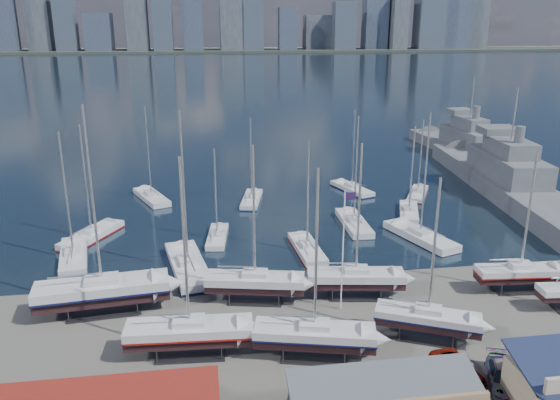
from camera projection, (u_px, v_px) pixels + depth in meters
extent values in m
plane|color=#605E59|center=(333.00, 324.00, 49.20)|extent=(1400.00, 1400.00, 0.00)
cube|color=#182938|center=(216.00, 70.00, 341.58)|extent=(1400.00, 600.00, 0.40)
cube|color=#2D332D|center=(208.00, 51.00, 586.39)|extent=(1400.00, 80.00, 2.20)
cube|color=#475166|center=(0.00, 18.00, 538.80)|extent=(26.62, 20.30, 64.32)
cube|color=#595E66|center=(38.00, 8.00, 549.64)|extent=(22.49, 24.47, 83.83)
cube|color=#3D4756|center=(66.00, 22.00, 550.77)|extent=(19.55, 21.83, 55.97)
cube|color=#475166|center=(99.00, 32.00, 563.78)|extent=(26.03, 30.49, 37.14)
cube|color=#595E66|center=(136.00, 6.00, 550.70)|extent=(21.60, 16.58, 87.63)
cube|color=#3D4756|center=(162.00, 16.00, 558.61)|extent=(19.42, 28.42, 67.60)
cube|color=#475166|center=(193.00, 23.00, 567.87)|extent=(20.24, 23.80, 54.09)
cube|color=#595E66|center=(232.00, 23.00, 570.42)|extent=(24.62, 19.72, 54.00)
cube|color=#3D4756|center=(253.00, 22.00, 571.46)|extent=(20.75, 17.93, 55.97)
cube|color=#475166|center=(287.00, 29.00, 576.85)|extent=(18.36, 16.25, 43.03)
cube|color=#595E66|center=(317.00, 32.00, 600.78)|extent=(28.49, 22.03, 35.69)
cube|color=#3D4756|center=(344.00, 26.00, 585.48)|extent=(23.34, 17.87, 49.11)
cube|color=#475166|center=(375.00, 13.00, 600.83)|extent=(25.35, 19.79, 75.95)
cube|color=#595E66|center=(397.00, 22.00, 600.68)|extent=(17.00, 27.45, 57.67)
cube|color=#475166|center=(454.00, 14.00, 616.51)|extent=(30.82, 28.37, 74.41)
cube|color=#595E66|center=(478.00, 13.00, 621.89)|extent=(21.74, 17.03, 77.48)
cube|color=#2D2D33|center=(105.00, 311.00, 51.25)|extent=(6.93, 3.74, 0.16)
cube|color=black|center=(103.00, 296.00, 50.76)|extent=(12.32, 4.15, 0.97)
cube|color=silver|center=(102.00, 287.00, 50.47)|extent=(12.38, 4.66, 0.97)
cube|color=#0D1343|center=(103.00, 291.00, 50.60)|extent=(12.50, 4.71, 0.19)
cube|color=silver|center=(101.00, 279.00, 50.25)|extent=(3.22, 2.34, 0.50)
cylinder|color=#B2B2B7|center=(92.00, 198.00, 47.85)|extent=(0.22, 0.22, 16.31)
cube|color=#2D2D33|center=(191.00, 354.00, 44.60)|extent=(5.75, 2.88, 0.16)
cube|color=black|center=(190.00, 337.00, 44.13)|extent=(10.33, 3.00, 0.82)
cube|color=silver|center=(189.00, 328.00, 43.89)|extent=(10.35, 3.43, 0.82)
cube|color=maroon|center=(189.00, 332.00, 44.00)|extent=(10.46, 3.46, 0.16)
cube|color=silver|center=(189.00, 321.00, 43.69)|extent=(2.64, 1.86, 0.50)
cylinder|color=#B2B2B7|center=(184.00, 244.00, 41.67)|extent=(0.22, 0.22, 13.78)
cube|color=#2D2D33|center=(255.00, 300.00, 53.32)|extent=(5.61, 3.43, 0.16)
cube|color=black|center=(255.00, 286.00, 52.87)|extent=(9.77, 4.18, 0.76)
cube|color=silver|center=(255.00, 279.00, 52.64)|extent=(9.85, 4.58, 0.76)
cube|color=silver|center=(255.00, 273.00, 52.44)|extent=(2.66, 2.06, 0.50)
cylinder|color=#B2B2B7|center=(254.00, 213.00, 50.58)|extent=(0.22, 0.22, 12.83)
cube|color=#2D2D33|center=(314.00, 356.00, 44.22)|extent=(5.77, 3.66, 0.16)
cube|color=black|center=(314.00, 340.00, 43.77)|extent=(9.97, 4.58, 0.78)
cube|color=silver|center=(315.00, 332.00, 43.53)|extent=(10.07, 4.98, 0.78)
cube|color=#0D1343|center=(315.00, 336.00, 43.64)|extent=(10.17, 5.03, 0.16)
cube|color=silver|center=(315.00, 325.00, 43.34)|extent=(2.75, 2.17, 0.50)
cylinder|color=#B2B2B7|center=(316.00, 251.00, 41.43)|extent=(0.22, 0.22, 13.10)
cube|color=#2D2D33|center=(355.00, 296.00, 54.19)|extent=(5.51, 3.15, 0.16)
cube|color=black|center=(356.00, 282.00, 53.73)|extent=(9.70, 3.67, 0.76)
cube|color=silver|center=(356.00, 275.00, 53.50)|extent=(9.76, 4.06, 0.76)
cube|color=silver|center=(356.00, 269.00, 53.31)|extent=(2.58, 1.93, 0.50)
cylinder|color=#B2B2B7|center=(359.00, 210.00, 51.45)|extent=(0.22, 0.22, 12.78)
cube|color=#2D2D33|center=(426.00, 338.00, 46.83)|extent=(5.28, 4.05, 0.16)
cube|color=black|center=(427.00, 323.00, 46.39)|extent=(8.78, 5.63, 0.70)
cube|color=silver|center=(428.00, 316.00, 46.18)|extent=(8.94, 5.96, 0.70)
cube|color=#0D1343|center=(428.00, 319.00, 46.27)|extent=(9.03, 6.02, 0.14)
cube|color=silver|center=(429.00, 309.00, 46.00)|extent=(2.60, 2.26, 0.50)
cylinder|color=#B2B2B7|center=(434.00, 247.00, 44.29)|extent=(0.22, 0.22, 11.79)
cube|color=#2D2D33|center=(517.00, 290.00, 55.41)|extent=(4.95, 2.57, 0.16)
cube|color=black|center=(519.00, 277.00, 54.96)|extent=(8.84, 2.76, 0.70)
cube|color=silver|center=(520.00, 270.00, 54.75)|extent=(8.87, 3.12, 0.70)
cube|color=maroon|center=(520.00, 273.00, 54.85)|extent=(8.96, 3.15, 0.14)
cube|color=silver|center=(521.00, 265.00, 54.57)|extent=(2.29, 1.63, 0.50)
cylinder|color=#B2B2B7|center=(529.00, 212.00, 52.87)|extent=(0.22, 0.22, 11.75)
cube|color=black|center=(75.00, 262.00, 62.82)|extent=(4.29, 10.61, 0.83)
cube|color=silver|center=(74.00, 256.00, 62.57)|extent=(4.71, 10.69, 0.83)
cube|color=#0D1343|center=(74.00, 259.00, 62.68)|extent=(4.76, 10.79, 0.17)
cube|color=silver|center=(73.00, 250.00, 62.37)|extent=(2.17, 2.85, 0.50)
cylinder|color=#B2B2B7|center=(66.00, 194.00, 60.33)|extent=(0.22, 0.22, 13.95)
cube|color=black|center=(92.00, 241.00, 69.10)|extent=(6.74, 10.06, 0.81)
cube|color=silver|center=(92.00, 235.00, 68.85)|extent=(7.12, 10.25, 0.81)
cube|color=maroon|center=(92.00, 238.00, 68.96)|extent=(7.19, 10.35, 0.16)
cube|color=silver|center=(91.00, 230.00, 68.65)|extent=(2.66, 3.01, 0.50)
cylinder|color=#B2B2B7|center=(85.00, 180.00, 66.67)|extent=(0.22, 0.22, 13.60)
cube|color=black|center=(152.00, 202.00, 84.48)|extent=(6.10, 10.18, 0.80)
cube|color=silver|center=(151.00, 197.00, 84.23)|extent=(6.49, 10.34, 0.80)
cube|color=silver|center=(151.00, 193.00, 84.04)|extent=(2.53, 2.97, 0.50)
cylinder|color=#B2B2B7|center=(148.00, 151.00, 82.06)|extent=(0.22, 0.22, 13.55)
cube|color=black|center=(188.00, 273.00, 60.09)|extent=(5.04, 12.55, 0.98)
cube|color=silver|center=(188.00, 265.00, 59.79)|extent=(5.55, 12.64, 0.98)
cube|color=#0D1343|center=(188.00, 269.00, 59.93)|extent=(5.60, 12.76, 0.20)
cube|color=silver|center=(188.00, 259.00, 59.57)|extent=(2.57, 3.37, 0.50)
cylinder|color=#B2B2B7|center=(184.00, 189.00, 57.14)|extent=(0.22, 0.22, 16.50)
cube|color=black|center=(218.00, 241.00, 68.76)|extent=(2.89, 8.27, 0.65)
cube|color=silver|center=(217.00, 236.00, 68.57)|extent=(3.23, 8.31, 0.65)
cube|color=silver|center=(217.00, 232.00, 68.39)|extent=(1.59, 2.17, 0.50)
cylinder|color=#B2B2B7|center=(216.00, 192.00, 66.81)|extent=(0.22, 0.22, 10.93)
cube|color=black|center=(252.00, 204.00, 83.41)|extent=(3.97, 9.22, 0.72)
cube|color=silver|center=(252.00, 199.00, 83.19)|extent=(4.34, 9.30, 0.72)
cube|color=#0D1343|center=(252.00, 201.00, 83.29)|extent=(4.38, 9.40, 0.14)
cube|color=silver|center=(252.00, 196.00, 83.01)|extent=(1.94, 2.51, 0.50)
cylinder|color=#B2B2B7|center=(251.00, 158.00, 81.25)|extent=(0.22, 0.22, 12.12)
cube|color=black|center=(307.00, 254.00, 64.93)|extent=(2.80, 9.49, 0.75)
cube|color=silver|center=(307.00, 248.00, 64.70)|extent=(3.19, 9.52, 0.75)
cube|color=maroon|center=(307.00, 251.00, 64.81)|extent=(3.22, 9.61, 0.15)
cube|color=silver|center=(307.00, 244.00, 64.51)|extent=(1.72, 2.44, 0.50)
cylinder|color=#B2B2B7|center=(308.00, 194.00, 62.67)|extent=(0.22, 0.22, 12.66)
cube|color=black|center=(354.00, 228.00, 73.34)|extent=(2.69, 10.36, 0.82)
cube|color=silver|center=(354.00, 223.00, 73.09)|extent=(3.12, 10.37, 0.82)
cube|color=silver|center=(354.00, 218.00, 72.89)|extent=(1.79, 2.62, 0.50)
cylinder|color=#B2B2B7|center=(356.00, 169.00, 70.86)|extent=(0.22, 0.22, 13.91)
cube|color=black|center=(352.00, 193.00, 89.00)|extent=(5.04, 9.38, 0.73)
cube|color=silver|center=(352.00, 188.00, 88.77)|extent=(5.40, 9.50, 0.73)
cube|color=#0D1343|center=(352.00, 190.00, 88.88)|extent=(5.45, 9.60, 0.15)
cube|color=silver|center=(352.00, 185.00, 88.59)|extent=(2.20, 2.67, 0.50)
cylinder|color=#B2B2B7|center=(354.00, 149.00, 86.79)|extent=(0.22, 0.22, 12.38)
cube|color=black|center=(420.00, 242.00, 68.66)|extent=(6.09, 11.40, 0.89)
cube|color=silver|center=(420.00, 236.00, 68.39)|extent=(6.53, 11.55, 0.89)
cube|color=silver|center=(421.00, 231.00, 68.18)|extent=(2.67, 3.24, 0.50)
cylinder|color=#B2B2B7|center=(425.00, 174.00, 65.98)|extent=(0.22, 0.22, 15.03)
cube|color=black|center=(408.00, 216.00, 77.83)|extent=(4.93, 9.03, 0.71)
cube|color=silver|center=(409.00, 212.00, 77.62)|extent=(5.28, 9.15, 0.71)
cube|color=#0D1343|center=(409.00, 214.00, 77.72)|extent=(5.33, 9.25, 0.14)
cube|color=silver|center=(409.00, 208.00, 77.44)|extent=(2.14, 2.58, 0.50)
cylinder|color=#B2B2B7|center=(412.00, 169.00, 75.71)|extent=(0.22, 0.22, 11.93)
cube|color=black|center=(417.00, 197.00, 86.45)|extent=(5.78, 8.34, 0.67)
cube|color=silver|center=(418.00, 193.00, 86.25)|extent=(6.09, 8.51, 0.67)
cube|color=maroon|center=(418.00, 195.00, 86.34)|extent=(6.15, 8.59, 0.13)
cube|color=silver|center=(418.00, 190.00, 86.07)|extent=(2.25, 2.52, 0.50)
cylinder|color=#B2B2B7|center=(421.00, 156.00, 84.43)|extent=(0.22, 0.22, 11.35)
cube|color=slate|center=(505.00, 190.00, 87.81)|extent=(13.78, 51.58, 4.59)
cube|color=slate|center=(508.00, 165.00, 86.57)|extent=(8.47, 18.46, 3.60)
cube|color=slate|center=(510.00, 147.00, 85.66)|extent=(6.00, 10.68, 2.40)
cube|color=slate|center=(498.00, 130.00, 90.00)|extent=(6.24, 5.70, 1.20)
cylinder|color=#B2B2B7|center=(515.00, 114.00, 84.08)|extent=(0.30, 0.30, 8.00)
cube|color=slate|center=(466.00, 155.00, 111.90)|extent=(8.78, 41.76, 3.73)
cube|color=slate|center=(468.00, 138.00, 110.79)|extent=(6.06, 14.77, 3.60)
cube|color=slate|center=(470.00, 123.00, 109.88)|extent=(4.41, 8.49, 2.40)
cube|color=slate|center=(460.00, 112.00, 113.24)|extent=(4.85, 4.38, 1.20)
cylinder|color=#B2B2B7|center=(472.00, 97.00, 108.30)|extent=(0.30, 0.30, 8.00)
imported|color=gray|center=(335.00, 398.00, 38.18)|extent=(5.21, 2.99, 1.62)
imported|color=gray|center=(458.00, 370.00, 41.40)|extent=(3.05, 5.48, 1.45)
imported|color=gray|center=(504.00, 377.00, 40.44)|extent=(4.00, 5.87, 1.58)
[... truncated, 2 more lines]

